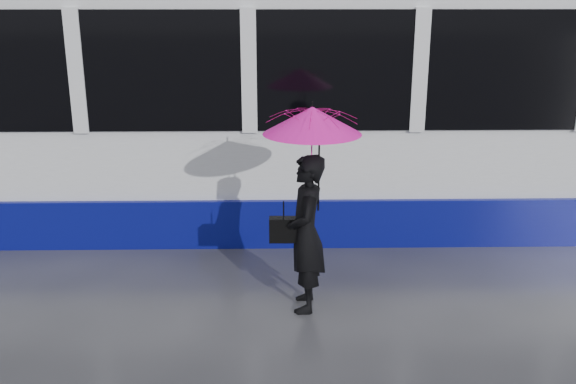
{
  "coord_description": "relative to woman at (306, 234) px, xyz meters",
  "views": [
    {
      "loc": [
        0.38,
        -6.27,
        3.06
      ],
      "look_at": [
        0.5,
        0.07,
        1.1
      ],
      "focal_mm": 40.0,
      "sensor_mm": 36.0,
      "label": 1
    }
  ],
  "objects": [
    {
      "name": "woman",
      "position": [
        0.0,
        0.0,
        0.0
      ],
      "size": [
        0.39,
        0.59,
        1.6
      ],
      "primitive_type": "imported",
      "rotation": [
        0.0,
        0.0,
        -1.59
      ],
      "color": "black",
      "rests_on": "ground"
    },
    {
      "name": "handbag",
      "position": [
        -0.22,
        0.02,
        0.04
      ],
      "size": [
        0.29,
        0.13,
        0.43
      ],
      "rotation": [
        0.0,
        0.0,
        -0.02
      ],
      "color": "black",
      "rests_on": "ground"
    },
    {
      "name": "rails",
      "position": [
        -0.67,
        2.85,
        -0.79
      ],
      "size": [
        34.0,
        1.51,
        0.02
      ],
      "color": "#3F3D38",
      "rests_on": "ground"
    },
    {
      "name": "ground",
      "position": [
        -0.67,
        0.35,
        -0.8
      ],
      "size": [
        90.0,
        90.0,
        0.0
      ],
      "primitive_type": "plane",
      "color": "#2B2B30",
      "rests_on": "ground"
    },
    {
      "name": "umbrella",
      "position": [
        0.05,
        0.0,
        0.95
      ],
      "size": [
        0.95,
        0.95,
        1.08
      ],
      "rotation": [
        0.0,
        0.0,
        -0.02
      ],
      "color": "#E51378",
      "rests_on": "ground"
    }
  ]
}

